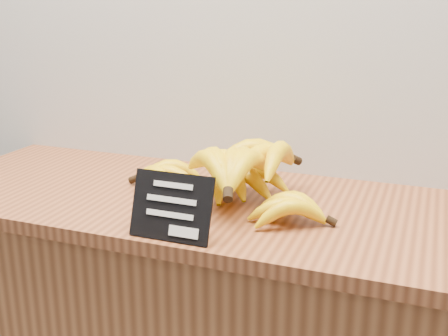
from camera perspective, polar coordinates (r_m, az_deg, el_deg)
counter_top at (r=1.27m, az=0.81°, el=-3.93°), size 1.49×0.54×0.03m
chalkboard_sign at (r=1.05m, az=-5.38°, el=-3.95°), size 0.16×0.05×0.12m
banana_pile at (r=1.23m, az=0.38°, el=-1.00°), size 0.52×0.36×0.13m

